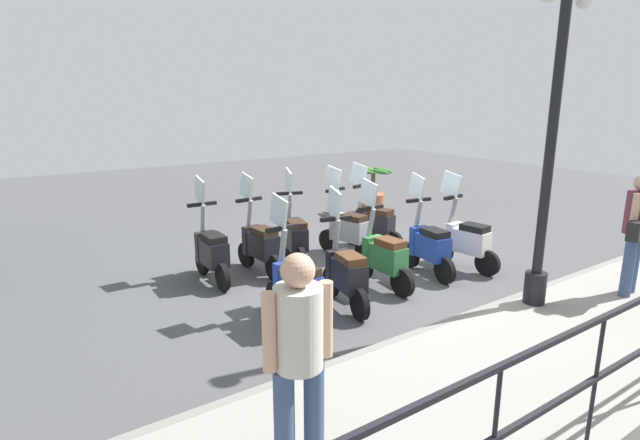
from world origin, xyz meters
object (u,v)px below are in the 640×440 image
object	(u,v)px
pedestrian_distant	(299,351)
scooter_near_4	(296,285)
scooter_far_3	(260,244)
scooter_far_4	(211,251)
pedestrian_with_bag	(637,226)
potted_palm	(373,194)
scooter_near_0	(466,240)
scooter_far_1	(347,229)
scooter_far_2	(294,235)
scooter_near_2	(383,256)
scooter_near_1	(428,245)
scooter_far_0	(373,223)
lamp_post_near	(549,159)
scooter_near_3	(345,272)

from	to	relation	value
pedestrian_distant	scooter_near_4	xyz separation A→B (m)	(2.30, -1.39, -0.60)
scooter_far_3	scooter_far_4	world-z (taller)	same
pedestrian_with_bag	potted_palm	size ratio (longest dim) A/B	1.50
scooter_near_0	scooter_near_4	bearing A→B (deg)	85.72
scooter_far_1	scooter_far_2	xyz separation A→B (m)	(0.18, 0.95, 0.00)
scooter_far_2	scooter_far_4	size ratio (longest dim) A/B	1.00
scooter_far_1	scooter_far_4	world-z (taller)	same
scooter_near_2	scooter_near_4	size ratio (longest dim) A/B	1.00
scooter_near_1	scooter_far_0	bearing A→B (deg)	-0.10
scooter_near_0	scooter_far_1	world-z (taller)	same
pedestrian_distant	scooter_far_0	size ratio (longest dim) A/B	1.03
lamp_post_near	scooter_far_4	bearing A→B (deg)	40.97
potted_palm	scooter_near_1	distance (m)	4.31
scooter_near_1	scooter_near_3	world-z (taller)	same
scooter_near_1	scooter_far_2	world-z (taller)	same
scooter_near_4	scooter_far_4	distance (m)	1.89
potted_palm	scooter_near_2	size ratio (longest dim) A/B	0.69
lamp_post_near	scooter_near_2	bearing A→B (deg)	29.65
scooter_far_3	scooter_far_4	bearing A→B (deg)	80.16
pedestrian_distant	scooter_far_4	size ratio (longest dim) A/B	1.03
lamp_post_near	pedestrian_distant	size ratio (longest dim) A/B	2.58
pedestrian_with_bag	scooter_near_4	world-z (taller)	pedestrian_with_bag
potted_palm	scooter_far_4	size ratio (longest dim) A/B	0.69
scooter_near_0	scooter_near_3	distance (m)	2.47
scooter_far_0	scooter_far_3	world-z (taller)	same
scooter_near_3	scooter_near_2	bearing A→B (deg)	-63.67
scooter_far_0	scooter_far_2	bearing A→B (deg)	69.25
lamp_post_near	scooter_far_1	size ratio (longest dim) A/B	2.66
pedestrian_distant	scooter_far_4	bearing A→B (deg)	171.90
scooter_far_4	scooter_near_4	bearing A→B (deg)	-169.37
scooter_far_0	scooter_far_1	world-z (taller)	same
scooter_near_1	lamp_post_near	bearing A→B (deg)	-170.32
lamp_post_near	scooter_far_4	world-z (taller)	lamp_post_near
scooter_near_3	scooter_far_4	size ratio (longest dim) A/B	1.00
scooter_near_4	scooter_far_3	distance (m)	1.85
scooter_far_1	scooter_far_3	distance (m)	1.64
potted_palm	scooter_far_2	size ratio (longest dim) A/B	0.69
scooter_near_2	scooter_near_3	world-z (taller)	same
potted_palm	scooter_far_1	xyz separation A→B (m)	(-2.33, 2.54, 0.04)
pedestrian_with_bag	pedestrian_distant	world-z (taller)	same
lamp_post_near	pedestrian_with_bag	world-z (taller)	lamp_post_near
lamp_post_near	scooter_near_0	bearing A→B (deg)	-21.06
scooter_far_0	scooter_far_1	distance (m)	0.65
scooter_near_2	scooter_far_4	bearing A→B (deg)	48.48
potted_palm	scooter_near_2	world-z (taller)	scooter_near_2
lamp_post_near	scooter_near_3	bearing A→B (deg)	50.84
lamp_post_near	scooter_far_3	xyz separation A→B (m)	(3.26, 2.15, -1.47)
scooter_near_0	scooter_far_2	distance (m)	2.73
potted_palm	scooter_near_2	xyz separation A→B (m)	(-3.77, 3.02, 0.04)
lamp_post_near	scooter_near_0	size ratio (longest dim) A/B	2.66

